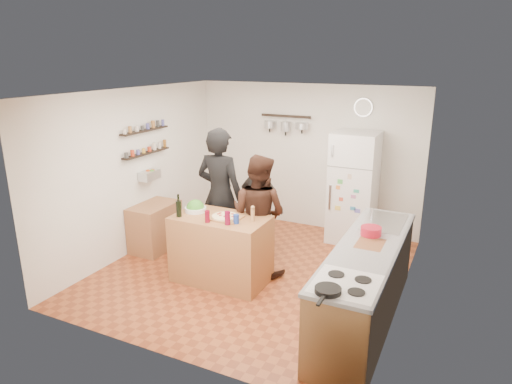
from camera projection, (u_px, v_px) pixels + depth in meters
The scene contains 26 objects.
room_shell at pixel (265, 180), 6.47m from camera, with size 4.20×4.20×4.20m.
prep_island at pixel (221, 249), 6.12m from camera, with size 1.25×0.72×0.91m, color #A2623B.
pizza_board at pixel (225, 218), 5.94m from camera, with size 0.42×0.34×0.02m, color brown.
pizza at pixel (225, 216), 5.93m from camera, with size 0.34×0.34×0.02m, color beige.
salad_bowl at pixel (195, 209), 6.20m from camera, with size 0.29×0.29×0.06m, color silver.
wine_bottle at pixel (179, 209), 5.98m from camera, with size 0.07×0.07×0.22m, color black.
wine_glass_near at pixel (207, 217), 5.78m from camera, with size 0.06×0.06×0.15m, color #600819.
wine_glass_far at pixel (227, 218), 5.70m from camera, with size 0.07×0.07×0.17m, color #5E0822.
pepper_mill at pixel (253, 215), 5.82m from camera, with size 0.05×0.05×0.16m, color #9E7042.
salt_canister at pixel (236, 219), 5.75m from camera, with size 0.07×0.07×0.12m, color navy.
person_left at pixel (220, 195), 6.63m from camera, with size 0.72×0.48×1.99m, color black.
person_center at pixel (258, 215), 6.27m from camera, with size 0.82×0.64×1.69m, color black.
person_back at pixel (260, 205), 6.94m from camera, with size 0.90×0.37×1.53m, color #2C2927.
counter_run at pixel (366, 284), 5.19m from camera, with size 0.63×2.63×0.90m, color #9E7042.
stove_top at pixel (346, 284), 4.23m from camera, with size 0.60×0.62×0.02m, color white.
skillet at pixel (328, 290), 4.06m from camera, with size 0.24×0.24×0.05m, color black.
sink at pixel (383, 222), 5.78m from camera, with size 0.50×0.80×0.03m, color silver.
cutting_board at pixel (370, 244), 5.13m from camera, with size 0.30×0.40×0.02m, color brown.
red_bowl at pixel (371, 231), 5.35m from camera, with size 0.24×0.24×0.10m, color #A91327.
fridge at pixel (353, 188), 7.35m from camera, with size 0.70×0.68×1.80m, color white.
wall_clock at pixel (363, 107), 7.28m from camera, with size 0.30×0.30×0.03m, color silver.
spice_shelf_lower at pixel (146, 153), 7.04m from camera, with size 0.12×1.00×0.03m, color black.
spice_shelf_upper at pixel (145, 130), 6.94m from camera, with size 0.12×1.00×0.03m, color black.
produce_basket at pixel (150, 175), 7.13m from camera, with size 0.18×0.35×0.14m, color silver.
side_table at pixel (155, 227), 7.16m from camera, with size 0.50×0.80×0.73m, color #A16E43.
pot_rack at pixel (286, 116), 7.81m from camera, with size 0.90×0.04×0.04m, color black.
Camera 1 is at (2.60, -5.29, 2.95)m, focal length 32.00 mm.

